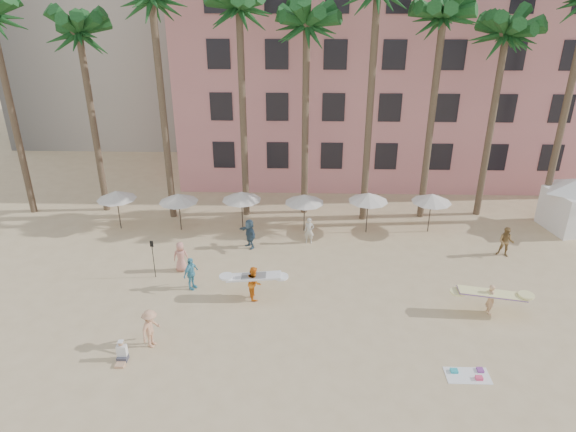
{
  "coord_description": "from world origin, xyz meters",
  "views": [
    {
      "loc": [
        -1.16,
        -17.41,
        14.72
      ],
      "look_at": [
        -1.85,
        6.0,
        4.0
      ],
      "focal_mm": 32.0,
      "sensor_mm": 36.0,
      "label": 1
    }
  ],
  "objects_px": {
    "pink_hotel": "(403,72)",
    "carrier_yellow": "(491,297)",
    "carrier_white": "(254,282)",
    "cabana": "(576,199)"
  },
  "relations": [
    {
      "from": "pink_hotel",
      "to": "cabana",
      "type": "height_order",
      "value": "pink_hotel"
    },
    {
      "from": "pink_hotel",
      "to": "carrier_white",
      "type": "relative_size",
      "value": 12.67
    },
    {
      "from": "carrier_yellow",
      "to": "carrier_white",
      "type": "xyz_separation_m",
      "value": [
        -11.54,
        0.98,
        0.03
      ]
    },
    {
      "from": "pink_hotel",
      "to": "cabana",
      "type": "xyz_separation_m",
      "value": [
        9.32,
        -12.7,
        -5.93
      ]
    },
    {
      "from": "carrier_white",
      "to": "carrier_yellow",
      "type": "bearing_deg",
      "value": -4.87
    },
    {
      "from": "pink_hotel",
      "to": "cabana",
      "type": "relative_size",
      "value": 6.54
    },
    {
      "from": "pink_hotel",
      "to": "carrier_white",
      "type": "xyz_separation_m",
      "value": [
        -10.53,
        -21.34,
        -7.05
      ]
    },
    {
      "from": "pink_hotel",
      "to": "carrier_white",
      "type": "distance_m",
      "value": 24.82
    },
    {
      "from": "pink_hotel",
      "to": "carrier_yellow",
      "type": "bearing_deg",
      "value": -87.41
    },
    {
      "from": "cabana",
      "to": "carrier_white",
      "type": "height_order",
      "value": "cabana"
    }
  ]
}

